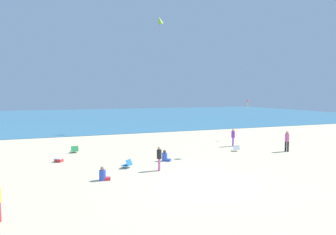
{
  "coord_description": "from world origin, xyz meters",
  "views": [
    {
      "loc": [
        -7.37,
        -13.97,
        4.83
      ],
      "look_at": [
        0.0,
        5.33,
        3.18
      ],
      "focal_mm": 31.75,
      "sensor_mm": 36.0,
      "label": 1
    }
  ],
  "objects": [
    {
      "name": "kite_lime",
      "position": [
        5.48,
        22.59,
        14.17
      ],
      "size": [
        0.97,
        0.79,
        1.94
      ],
      "rotation": [
        0.0,
        0.0,
        1.67
      ],
      "color": "#99DB33"
    },
    {
      "name": "beach_chair_far_left",
      "position": [
        6.8,
        7.07,
        0.23
      ],
      "size": [
        0.69,
        0.75,
        0.52
      ],
      "rotation": [
        0.0,
        0.0,
        1.27
      ],
      "color": "white",
      "rests_on": "ground_plane"
    },
    {
      "name": "kite_red",
      "position": [
        11.71,
        12.35,
        4.1
      ],
      "size": [
        0.39,
        0.3,
        0.82
      ],
      "rotation": [
        0.0,
        0.0,
        0.05
      ],
      "color": "red"
    },
    {
      "name": "person_2",
      "position": [
        -1.33,
        3.41,
        0.88
      ],
      "size": [
        0.37,
        0.37,
        1.52
      ],
      "rotation": [
        0.0,
        0.0,
        6.0
      ],
      "color": "#D8599E",
      "rests_on": "ground_plane"
    },
    {
      "name": "beach_chair_far_right",
      "position": [
        -5.97,
        11.26,
        0.24
      ],
      "size": [
        0.64,
        0.7,
        0.57
      ],
      "rotation": [
        0.0,
        0.0,
        1.68
      ],
      "color": "#2D9956",
      "rests_on": "ground_plane"
    },
    {
      "name": "person_1",
      "position": [
        -4.95,
        2.54,
        0.29
      ],
      "size": [
        0.68,
        0.46,
        0.79
      ],
      "rotation": [
        0.0,
        0.0,
        6.05
      ],
      "color": "blue",
      "rests_on": "ground_plane"
    },
    {
      "name": "beach_chair_mid_beach",
      "position": [
        -3.04,
        4.81,
        0.26
      ],
      "size": [
        0.8,
        0.8,
        0.56
      ],
      "rotation": [
        0.0,
        0.0,
        2.35
      ],
      "color": "#2370B2",
      "rests_on": "ground_plane"
    },
    {
      "name": "cooler_box",
      "position": [
        -7.22,
        8.23,
        0.13
      ],
      "size": [
        0.66,
        0.63,
        0.27
      ],
      "rotation": [
        0.0,
        0.0,
        2.52
      ],
      "color": "red",
      "rests_on": "ground_plane"
    },
    {
      "name": "person_5",
      "position": [
        7.92,
        9.23,
        0.94
      ],
      "size": [
        0.45,
        0.45,
        1.62
      ],
      "rotation": [
        0.0,
        0.0,
        2.54
      ],
      "color": "purple",
      "rests_on": "ground_plane"
    },
    {
      "name": "ocean_water",
      "position": [
        0.0,
        50.96,
        0.03
      ],
      "size": [
        120.0,
        60.0,
        0.05
      ],
      "primitive_type": "cube",
      "color": "teal",
      "rests_on": "ground_plane"
    },
    {
      "name": "ground_plane",
      "position": [
        0.0,
        10.0,
        0.0
      ],
      "size": [
        120.0,
        120.0,
        0.0
      ],
      "primitive_type": "plane",
      "color": "beige"
    },
    {
      "name": "person_3",
      "position": [
        10.73,
        5.46,
        1.0
      ],
      "size": [
        0.47,
        0.47,
        1.73
      ],
      "rotation": [
        0.0,
        0.0,
        0.49
      ],
      "color": "black",
      "rests_on": "ground_plane"
    },
    {
      "name": "person_0",
      "position": [
        -0.04,
        5.79,
        0.3
      ],
      "size": [
        0.71,
        0.67,
        0.81
      ],
      "rotation": [
        0.0,
        0.0,
        5.59
      ],
      "color": "blue",
      "rests_on": "ground_plane"
    }
  ]
}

